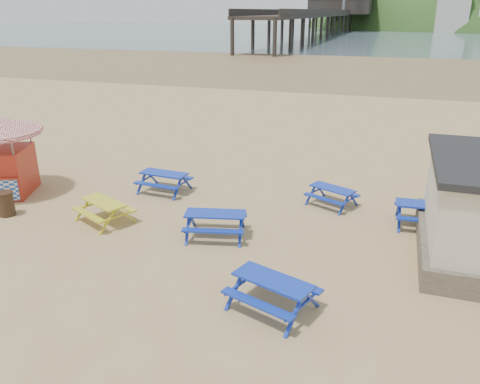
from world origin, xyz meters
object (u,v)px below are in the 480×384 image
(picnic_table_blue_a, at_px, (164,182))
(picnic_table_blue_b, at_px, (332,196))
(litter_bin, at_px, (6,204))
(picnic_table_yellow, at_px, (104,211))

(picnic_table_blue_a, height_order, picnic_table_blue_b, picnic_table_blue_a)
(litter_bin, bearing_deg, picnic_table_blue_a, 42.46)
(picnic_table_blue_b, distance_m, picnic_table_yellow, 8.58)
(picnic_table_blue_b, xyz_separation_m, picnic_table_yellow, (-7.54, -4.10, 0.03))
(picnic_table_blue_a, distance_m, picnic_table_yellow, 3.46)
(picnic_table_blue_a, distance_m, picnic_table_blue_b, 6.92)
(picnic_table_blue_a, distance_m, litter_bin, 6.01)
(picnic_table_yellow, bearing_deg, picnic_table_blue_a, 104.33)
(picnic_table_blue_b, relative_size, litter_bin, 2.35)
(picnic_table_yellow, relative_size, litter_bin, 2.57)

